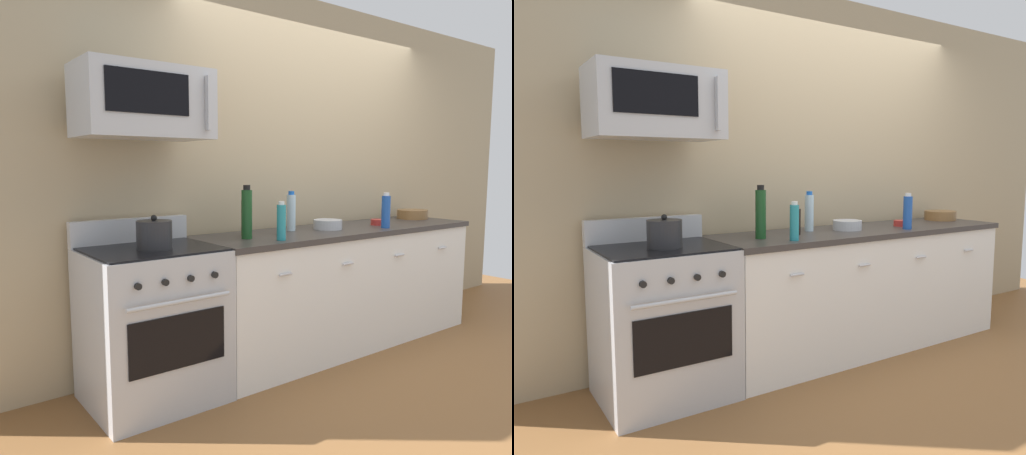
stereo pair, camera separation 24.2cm
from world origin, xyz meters
TOP-DOWN VIEW (x-y plane):
  - ground_plane at (0.00, 0.00)m, footprint 6.65×6.65m
  - back_wall at (0.00, 0.41)m, footprint 5.54×0.10m
  - counter_unit at (0.00, -0.00)m, footprint 2.45×0.66m
  - range_oven at (-1.60, 0.00)m, footprint 0.76×0.69m
  - microwave at (-1.60, 0.05)m, footprint 0.74×0.44m
  - bottle_soy_sauce_dark at (-0.62, 0.00)m, footprint 0.05×0.05m
  - bottle_wine_green at (-0.93, -0.03)m, footprint 0.07×0.07m
  - bottle_dish_soap at (-0.80, -0.21)m, footprint 0.06×0.06m
  - bottle_water_clear at (-0.43, 0.11)m, footprint 0.07×0.07m
  - bottle_olive_oil at (-0.86, 0.10)m, footprint 0.06×0.06m
  - bottle_soda_blue at (0.26, -0.20)m, footprint 0.07×0.07m
  - bowl_steel_prep at (-0.15, 0.02)m, footprint 0.22×0.22m
  - bowl_red_small at (0.37, -0.03)m, footprint 0.11×0.11m
  - bowl_wooden_salad at (1.02, 0.10)m, footprint 0.27×0.27m
  - stockpot at (-1.60, -0.05)m, footprint 0.20×0.20m

SIDE VIEW (x-z plane):
  - ground_plane at x=0.00m, z-range 0.00..0.00m
  - counter_unit at x=0.00m, z-range 0.00..0.92m
  - range_oven at x=-1.60m, z-range -0.07..1.00m
  - bowl_red_small at x=0.37m, z-range 0.92..0.97m
  - bowl_steel_prep at x=-0.15m, z-range 0.92..0.99m
  - bowl_wooden_salad at x=1.02m, z-range 0.92..1.00m
  - stockpot at x=-1.60m, z-range 0.91..1.10m
  - bottle_soy_sauce_dark at x=-0.62m, z-range 0.92..1.11m
  - bottle_dish_soap at x=-0.80m, z-range 0.91..1.17m
  - bottle_olive_oil at x=-0.86m, z-range 0.91..1.18m
  - bottle_soda_blue at x=0.26m, z-range 0.91..1.19m
  - bottle_water_clear at x=-0.43m, z-range 0.91..1.21m
  - bottle_wine_green at x=-0.93m, z-range 0.91..1.26m
  - back_wall at x=0.00m, z-range 0.00..2.70m
  - microwave at x=-1.60m, z-range 1.55..1.95m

